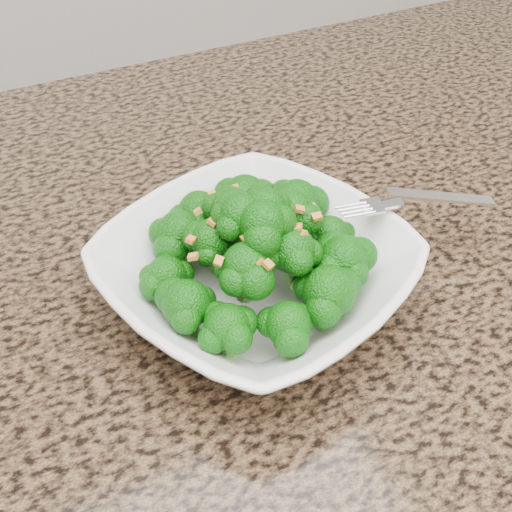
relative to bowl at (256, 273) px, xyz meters
name	(u,v)px	position (x,y,z in m)	size (l,w,h in m)	color
granite_counter	(163,374)	(-0.10, -0.03, -0.05)	(1.64, 1.04, 0.03)	brown
bowl	(256,273)	(0.00, 0.00, 0.00)	(0.25, 0.25, 0.06)	white
broccoli_pile	(256,209)	(0.00, 0.00, 0.07)	(0.22, 0.22, 0.08)	#10630B
garlic_topping	(256,165)	(0.00, 0.00, 0.11)	(0.13, 0.13, 0.01)	orange
fork	(394,204)	(0.13, -0.01, 0.04)	(0.17, 0.03, 0.01)	silver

